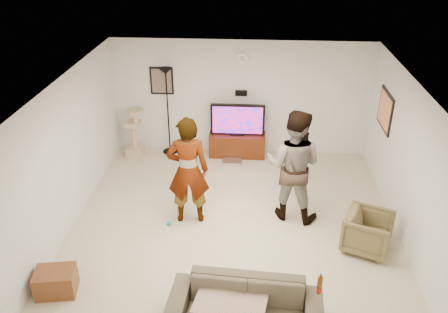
# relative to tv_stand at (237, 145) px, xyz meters

# --- Properties ---
(floor) EXTENTS (5.50, 5.50, 0.02)m
(floor) POSITION_rel_tv_stand_xyz_m (0.06, -2.50, -0.26)
(floor) COLOR beige
(floor) RESTS_ON ground
(ceiling) EXTENTS (5.50, 5.50, 0.02)m
(ceiling) POSITION_rel_tv_stand_xyz_m (0.06, -2.50, 2.26)
(ceiling) COLOR white
(ceiling) RESTS_ON wall_back
(wall_back) EXTENTS (5.50, 0.04, 2.50)m
(wall_back) POSITION_rel_tv_stand_xyz_m (0.06, 0.25, 1.00)
(wall_back) COLOR silver
(wall_back) RESTS_ON floor
(wall_front) EXTENTS (5.50, 0.04, 2.50)m
(wall_front) POSITION_rel_tv_stand_xyz_m (0.06, -5.25, 1.00)
(wall_front) COLOR silver
(wall_front) RESTS_ON floor
(wall_left) EXTENTS (0.04, 5.50, 2.50)m
(wall_left) POSITION_rel_tv_stand_xyz_m (-2.69, -2.50, 1.00)
(wall_left) COLOR silver
(wall_left) RESTS_ON floor
(wall_right) EXTENTS (0.04, 5.50, 2.50)m
(wall_right) POSITION_rel_tv_stand_xyz_m (2.81, -2.50, 1.00)
(wall_right) COLOR silver
(wall_right) RESTS_ON floor
(wall_clock) EXTENTS (0.26, 0.04, 0.26)m
(wall_clock) POSITION_rel_tv_stand_xyz_m (0.06, 0.22, 1.85)
(wall_clock) COLOR white
(wall_clock) RESTS_ON wall_back
(wall_speaker) EXTENTS (0.25, 0.10, 0.10)m
(wall_speaker) POSITION_rel_tv_stand_xyz_m (0.06, 0.19, 1.13)
(wall_speaker) COLOR black
(wall_speaker) RESTS_ON wall_back
(picture_back) EXTENTS (0.42, 0.03, 0.52)m
(picture_back) POSITION_rel_tv_stand_xyz_m (-1.64, 0.23, 1.35)
(picture_back) COLOR brown
(picture_back) RESTS_ON wall_back
(picture_right) EXTENTS (0.03, 0.78, 0.62)m
(picture_right) POSITION_rel_tv_stand_xyz_m (2.79, -0.90, 1.25)
(picture_right) COLOR #FE8B4F
(picture_right) RESTS_ON wall_right
(tv_stand) EXTENTS (1.21, 0.45, 0.51)m
(tv_stand) POSITION_rel_tv_stand_xyz_m (0.00, 0.00, 0.00)
(tv_stand) COLOR #421A09
(tv_stand) RESTS_ON floor
(console_box) EXTENTS (0.40, 0.30, 0.07)m
(console_box) POSITION_rel_tv_stand_xyz_m (-0.09, -0.40, -0.22)
(console_box) COLOR silver
(console_box) RESTS_ON floor
(tv) EXTENTS (1.16, 0.08, 0.69)m
(tv) POSITION_rel_tv_stand_xyz_m (0.00, 0.00, 0.60)
(tv) COLOR black
(tv) RESTS_ON tv_stand
(tv_screen) EXTENTS (1.07, 0.01, 0.60)m
(tv_screen) POSITION_rel_tv_stand_xyz_m (-0.00, -0.04, 0.60)
(tv_screen) COLOR red
(tv_screen) RESTS_ON tv
(floor_lamp) EXTENTS (0.32, 0.32, 1.93)m
(floor_lamp) POSITION_rel_tv_stand_xyz_m (-1.51, 0.04, 0.71)
(floor_lamp) COLOR black
(floor_lamp) RESTS_ON floor
(cat_tree) EXTENTS (0.38, 0.38, 1.11)m
(cat_tree) POSITION_rel_tv_stand_xyz_m (-2.24, -0.17, 0.30)
(cat_tree) COLOR tan
(cat_tree) RESTS_ON floor
(person_left) EXTENTS (0.75, 0.53, 1.93)m
(person_left) POSITION_rel_tv_stand_xyz_m (-0.71, -2.51, 0.71)
(person_left) COLOR #BBBBBB
(person_left) RESTS_ON floor
(person_right) EXTENTS (1.15, 1.00, 1.99)m
(person_right) POSITION_rel_tv_stand_xyz_m (1.04, -2.26, 0.74)
(person_right) COLOR navy
(person_right) RESTS_ON floor
(sofa) EXTENTS (2.02, 0.90, 0.57)m
(sofa) POSITION_rel_tv_stand_xyz_m (0.32, -4.79, 0.03)
(sofa) COLOR #4C4535
(sofa) RESTS_ON floor
(throw_blanket) EXTENTS (1.00, 0.84, 0.06)m
(throw_blanket) POSITION_rel_tv_stand_xyz_m (0.15, -4.79, 0.14)
(throw_blanket) COLOR #C6A18D
(throw_blanket) RESTS_ON sofa
(beer_bottle) EXTENTS (0.06, 0.06, 0.25)m
(beer_bottle) POSITION_rel_tv_stand_xyz_m (1.23, -4.79, 0.45)
(beer_bottle) COLOR #59330D
(beer_bottle) RESTS_ON sofa
(armchair) EXTENTS (0.92, 0.91, 0.65)m
(armchair) POSITION_rel_tv_stand_xyz_m (2.20, -3.13, 0.07)
(armchair) COLOR brown
(armchair) RESTS_ON floor
(side_table) EXTENTS (0.61, 0.50, 0.36)m
(side_table) POSITION_rel_tv_stand_xyz_m (-2.34, -4.41, -0.07)
(side_table) COLOR #5A3218
(side_table) RESTS_ON floor
(toy_ball) EXTENTS (0.08, 0.08, 0.08)m
(toy_ball) POSITION_rel_tv_stand_xyz_m (-1.04, -2.73, -0.21)
(toy_ball) COLOR #058EA4
(toy_ball) RESTS_ON floor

